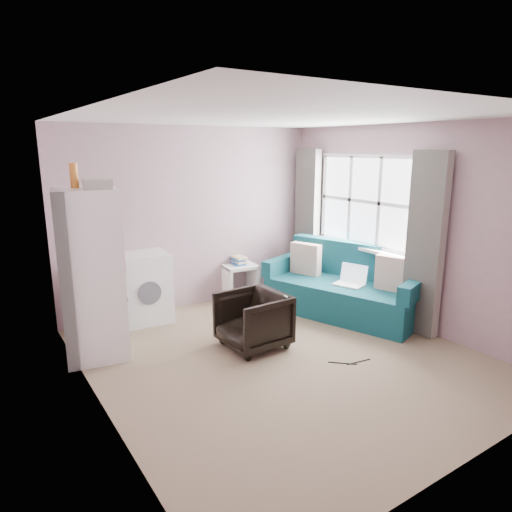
{
  "coord_description": "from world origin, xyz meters",
  "views": [
    {
      "loc": [
        -2.75,
        -3.64,
        2.22
      ],
      "look_at": [
        0.05,
        0.6,
        1.0
      ],
      "focal_mm": 32.0,
      "sensor_mm": 36.0,
      "label": 1
    }
  ],
  "objects_px": {
    "washing_machine": "(142,285)",
    "side_table": "(239,278)",
    "fridge": "(92,274)",
    "sofa": "(346,289)",
    "armchair": "(253,318)"
  },
  "relations": [
    {
      "from": "fridge",
      "to": "armchair",
      "type": "bearing_deg",
      "value": -15.09
    },
    {
      "from": "armchair",
      "to": "washing_machine",
      "type": "distance_m",
      "value": 1.67
    },
    {
      "from": "sofa",
      "to": "fridge",
      "type": "bearing_deg",
      "value": 151.42
    },
    {
      "from": "washing_machine",
      "to": "side_table",
      "type": "xyz_separation_m",
      "value": [
        1.51,
        0.07,
        -0.17
      ]
    },
    {
      "from": "washing_machine",
      "to": "sofa",
      "type": "bearing_deg",
      "value": -23.43
    },
    {
      "from": "side_table",
      "to": "fridge",
      "type": "bearing_deg",
      "value": -160.44
    },
    {
      "from": "washing_machine",
      "to": "sofa",
      "type": "height_order",
      "value": "sofa"
    },
    {
      "from": "armchair",
      "to": "side_table",
      "type": "height_order",
      "value": "armchair"
    },
    {
      "from": "fridge",
      "to": "sofa",
      "type": "distance_m",
      "value": 3.29
    },
    {
      "from": "armchair",
      "to": "washing_machine",
      "type": "height_order",
      "value": "washing_machine"
    },
    {
      "from": "armchair",
      "to": "sofa",
      "type": "distance_m",
      "value": 1.67
    },
    {
      "from": "fridge",
      "to": "washing_machine",
      "type": "bearing_deg",
      "value": 54.27
    },
    {
      "from": "armchair",
      "to": "washing_machine",
      "type": "xyz_separation_m",
      "value": [
        -0.74,
        1.49,
        0.12
      ]
    },
    {
      "from": "side_table",
      "to": "sofa",
      "type": "distance_m",
      "value": 1.61
    },
    {
      "from": "fridge",
      "to": "washing_machine",
      "type": "distance_m",
      "value": 1.17
    }
  ]
}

